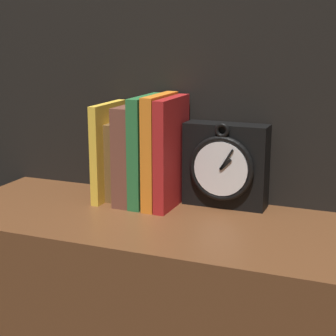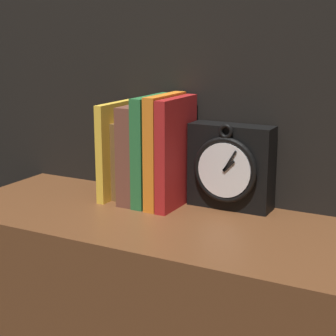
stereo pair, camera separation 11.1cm
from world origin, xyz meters
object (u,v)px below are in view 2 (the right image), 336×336
at_px(book_slot0_yellow, 117,150).
at_px(book_slot1_brown, 129,159).
at_px(book_slot4_orange, 165,150).
at_px(book_slot2_brown, 140,153).
at_px(book_slot3_green, 152,150).
at_px(book_slot5_red, 176,153).
at_px(clock, 230,167).

height_order(book_slot0_yellow, book_slot1_brown, book_slot0_yellow).
bearing_deg(book_slot1_brown, book_slot0_yellow, -145.94).
xyz_separation_m(book_slot0_yellow, book_slot4_orange, (0.13, -0.00, 0.01)).
bearing_deg(book_slot4_orange, book_slot2_brown, 177.78).
xyz_separation_m(book_slot2_brown, book_slot3_green, (0.03, -0.00, 0.01)).
height_order(book_slot4_orange, book_slot5_red, book_slot4_orange).
bearing_deg(book_slot2_brown, book_slot3_green, -2.13).
relative_size(book_slot4_orange, book_slot5_red, 1.02).
distance_m(clock, book_slot3_green, 0.17).
bearing_deg(book_slot1_brown, book_slot3_green, -13.34).
bearing_deg(book_slot4_orange, book_slot0_yellow, 178.84).
distance_m(book_slot2_brown, book_slot4_orange, 0.07).
bearing_deg(book_slot3_green, book_slot4_orange, -2.31).
xyz_separation_m(book_slot0_yellow, book_slot2_brown, (0.06, -0.00, -0.00)).
distance_m(book_slot0_yellow, book_slot2_brown, 0.06).
distance_m(book_slot3_green, book_slot4_orange, 0.03).
height_order(clock, book_slot3_green, book_slot3_green).
relative_size(book_slot1_brown, book_slot3_green, 0.74).
distance_m(clock, book_slot5_red, 0.12).
bearing_deg(book_slot4_orange, book_slot1_brown, 170.03).
bearing_deg(book_slot4_orange, book_slot5_red, -1.25).
xyz_separation_m(clock, book_slot0_yellow, (-0.26, -0.04, 0.02)).
distance_m(book_slot1_brown, book_slot4_orange, 0.11).
xyz_separation_m(book_slot1_brown, book_slot2_brown, (0.04, -0.02, 0.02)).
xyz_separation_m(book_slot0_yellow, book_slot1_brown, (0.02, 0.02, -0.02)).
relative_size(clock, book_slot3_green, 0.79).
height_order(book_slot1_brown, book_slot3_green, book_slot3_green).
bearing_deg(clock, book_slot4_orange, -163.14).
distance_m(clock, book_slot4_orange, 0.14).
distance_m(book_slot1_brown, book_slot2_brown, 0.05).
relative_size(book_slot0_yellow, book_slot2_brown, 1.01).
xyz_separation_m(book_slot2_brown, book_slot5_red, (0.09, -0.00, 0.01)).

